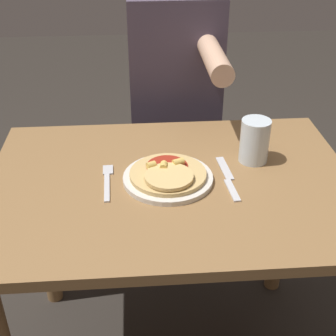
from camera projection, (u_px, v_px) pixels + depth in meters
name	position (u px, v px, depth m)	size (l,w,h in m)	color
dining_table	(171.00, 219.00, 1.33)	(0.99, 0.71, 0.72)	olive
plate	(168.00, 178.00, 1.25)	(0.24, 0.24, 0.01)	silver
pizza	(168.00, 174.00, 1.24)	(0.21, 0.21, 0.04)	tan
fork	(107.00, 180.00, 1.26)	(0.03, 0.18, 0.00)	silver
knife	(228.00, 179.00, 1.26)	(0.03, 0.22, 0.00)	silver
drinking_glass	(255.00, 141.00, 1.32)	(0.08, 0.08, 0.13)	silver
person_diner	(175.00, 87.00, 1.76)	(0.33, 0.52, 1.28)	#2D2D38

